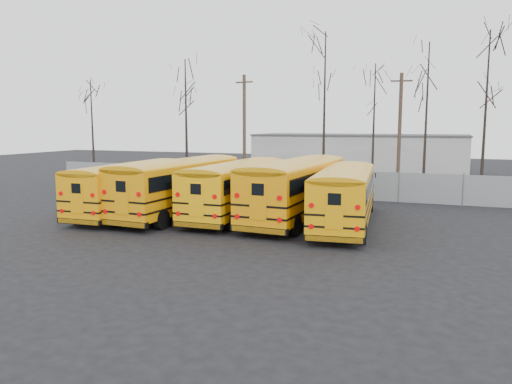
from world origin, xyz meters
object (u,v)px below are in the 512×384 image
at_px(bus_a, 131,184).
at_px(utility_pole_right, 400,131).
at_px(bus_b, 181,182).
at_px(bus_d, 297,184).
at_px(utility_pole_left, 244,129).
at_px(bus_c, 238,184).
at_px(bus_e, 345,192).

bearing_deg(bus_a, utility_pole_right, 47.90).
relative_size(bus_b, bus_d, 0.98).
xyz_separation_m(bus_d, utility_pole_left, (-9.02, 14.48, 2.86)).
bearing_deg(utility_pole_right, bus_d, -113.40).
xyz_separation_m(bus_a, bus_c, (6.11, 1.43, 0.08)).
xyz_separation_m(bus_c, utility_pole_right, (7.42, 14.68, 2.82)).
bearing_deg(bus_a, bus_e, 1.65).
relative_size(bus_e, utility_pole_left, 1.20).
height_order(bus_d, bus_e, bus_d).
distance_m(bus_b, utility_pole_left, 15.98).
xyz_separation_m(bus_b, utility_pole_right, (10.62, 15.49, 2.74)).
relative_size(bus_c, bus_e, 1.01).
bearing_deg(utility_pole_right, bus_c, -124.65).
bearing_deg(utility_pole_left, utility_pole_right, 10.19).
relative_size(bus_d, utility_pole_left, 1.30).
relative_size(utility_pole_left, utility_pole_right, 1.03).
xyz_separation_m(bus_e, utility_pole_left, (-11.80, 15.34, 3.02)).
bearing_deg(utility_pole_left, bus_d, -47.74).
height_order(bus_c, bus_d, bus_d).
xyz_separation_m(bus_d, utility_pole_right, (4.02, 14.45, 2.70)).
bearing_deg(bus_c, bus_a, -166.88).
xyz_separation_m(bus_b, utility_pole_left, (-2.42, 15.52, 2.90)).
distance_m(utility_pole_left, utility_pole_right, 13.04).
height_order(bus_a, utility_pole_left, utility_pole_left).
relative_size(bus_a, utility_pole_right, 1.20).
relative_size(bus_c, utility_pole_right, 1.25).
xyz_separation_m(bus_c, bus_d, (3.40, 0.24, 0.12)).
relative_size(bus_b, bus_c, 1.05).
distance_m(bus_e, utility_pole_right, 15.62).
bearing_deg(bus_e, utility_pole_left, 121.66).
distance_m(bus_c, bus_d, 3.41).
xyz_separation_m(bus_a, utility_pole_right, (13.53, 16.11, 2.90)).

